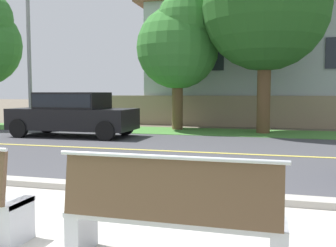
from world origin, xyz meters
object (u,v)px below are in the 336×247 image
object	(u,v)px
bench_right	(171,215)
car_black_far	(73,112)
shade_tree_left	(180,41)
streetlamp	(31,33)

from	to	relation	value
bench_right	car_black_far	world-z (taller)	car_black_far
bench_right	car_black_far	distance (m)	10.52
car_black_far	shade_tree_left	world-z (taller)	shade_tree_left
car_black_far	streetlamp	xyz separation A→B (m)	(-3.37, 2.57, 3.25)
car_black_far	shade_tree_left	distance (m)	5.27
bench_right	shade_tree_left	world-z (taller)	shade_tree_left
car_black_far	streetlamp	size ratio (longest dim) A/B	0.60
car_black_far	shade_tree_left	xyz separation A→B (m)	(3.02, 3.33, 2.76)
car_black_far	streetlamp	bearing A→B (deg)	142.75
shade_tree_left	car_black_far	bearing A→B (deg)	-132.19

